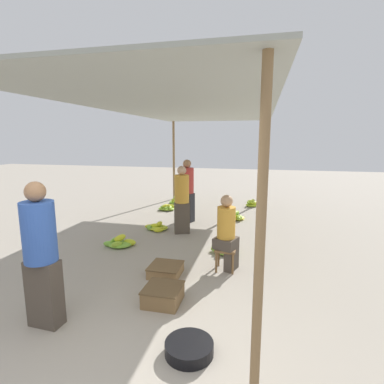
# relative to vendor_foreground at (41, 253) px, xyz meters

# --- Properties ---
(canopy_post_front_right) EXTENTS (0.08, 0.08, 2.79)m
(canopy_post_front_right) POSITION_rel_vendor_foreground_xyz_m (2.43, -0.50, 0.50)
(canopy_post_front_right) COLOR olive
(canopy_post_front_right) RESTS_ON ground
(canopy_post_back_left) EXTENTS (0.08, 0.08, 2.79)m
(canopy_post_back_left) POSITION_rel_vendor_foreground_xyz_m (-0.67, 7.58, 0.50)
(canopy_post_back_left) COLOR olive
(canopy_post_back_left) RESTS_ON ground
(canopy_post_back_right) EXTENTS (0.08, 0.08, 2.79)m
(canopy_post_back_right) POSITION_rel_vendor_foreground_xyz_m (2.43, 7.58, 0.50)
(canopy_post_back_right) COLOR olive
(canopy_post_back_right) RESTS_ON ground
(canopy_tarp) EXTENTS (3.51, 8.48, 0.04)m
(canopy_tarp) POSITION_rel_vendor_foreground_xyz_m (0.88, 3.54, 1.91)
(canopy_tarp) COLOR #9EA399
(canopy_tarp) RESTS_ON canopy_post_front_left
(vendor_foreground) EXTENTS (0.39, 0.39, 1.72)m
(vendor_foreground) POSITION_rel_vendor_foreground_xyz_m (0.00, 0.00, 0.00)
(vendor_foreground) COLOR #4C4238
(vendor_foreground) RESTS_ON ground
(stool) EXTENTS (0.34, 0.34, 0.39)m
(stool) POSITION_rel_vendor_foreground_xyz_m (1.89, 1.99, -0.58)
(stool) COLOR brown
(stool) RESTS_ON ground
(vendor_seated) EXTENTS (0.43, 0.43, 1.29)m
(vendor_seated) POSITION_rel_vendor_foreground_xyz_m (1.90, 1.99, -0.23)
(vendor_seated) COLOR #4C4238
(vendor_seated) RESTS_ON ground
(basin_black) EXTENTS (0.51, 0.51, 0.13)m
(basin_black) POSITION_rel_vendor_foreground_xyz_m (1.77, -0.10, -0.83)
(basin_black) COLOR black
(basin_black) RESTS_ON ground
(banana_pile_left_0) EXTENTS (0.65, 0.48, 0.24)m
(banana_pile_left_0) POSITION_rel_vendor_foreground_xyz_m (-0.36, 2.60, -0.82)
(banana_pile_left_0) COLOR #76B437
(banana_pile_left_0) RESTS_ON ground
(banana_pile_left_1) EXTENTS (0.59, 0.53, 0.19)m
(banana_pile_left_1) POSITION_rel_vendor_foreground_xyz_m (-0.02, 3.85, -0.83)
(banana_pile_left_1) COLOR yellow
(banana_pile_left_1) RESTS_ON ground
(banana_pile_left_2) EXTENTS (0.51, 0.44, 0.19)m
(banana_pile_left_2) POSITION_rel_vendor_foreground_xyz_m (-0.39, 5.85, -0.82)
(banana_pile_left_2) COLOR #8BBC33
(banana_pile_left_2) RESTS_ON ground
(banana_pile_left_3) EXTENTS (0.56, 0.48, 0.30)m
(banana_pile_left_3) POSITION_rel_vendor_foreground_xyz_m (-0.35, 6.81, -0.80)
(banana_pile_left_3) COLOR #ACC92D
(banana_pile_left_3) RESTS_ON ground
(banana_pile_right_0) EXTENTS (0.49, 0.53, 0.24)m
(banana_pile_right_0) POSITION_rel_vendor_foreground_xyz_m (1.79, 5.23, -0.81)
(banana_pile_right_0) COLOR #9DC330
(banana_pile_right_0) RESTS_ON ground
(banana_pile_right_1) EXTENTS (0.57, 0.50, 0.26)m
(banana_pile_right_1) POSITION_rel_vendor_foreground_xyz_m (1.77, 2.76, -0.81)
(banana_pile_right_1) COLOR #95C032
(banana_pile_right_1) RESTS_ON ground
(banana_pile_right_2) EXTENTS (0.43, 0.43, 0.24)m
(banana_pile_right_2) POSITION_rel_vendor_foreground_xyz_m (2.14, 6.96, -0.79)
(banana_pile_right_2) COLOR #9EC330
(banana_pile_right_2) RESTS_ON ground
(crate_near) EXTENTS (0.51, 0.51, 0.17)m
(crate_near) POSITION_rel_vendor_foreground_xyz_m (0.97, 1.58, -0.81)
(crate_near) COLOR olive
(crate_near) RESTS_ON ground
(crate_mid) EXTENTS (0.49, 0.49, 0.23)m
(crate_mid) POSITION_rel_vendor_foreground_xyz_m (1.19, 0.77, -0.78)
(crate_mid) COLOR brown
(crate_mid) RESTS_ON ground
(shopper_walking_mid) EXTENTS (0.46, 0.46, 1.65)m
(shopper_walking_mid) POSITION_rel_vendor_foreground_xyz_m (0.52, 4.78, -0.04)
(shopper_walking_mid) COLOR #2D2D33
(shopper_walking_mid) RESTS_ON ground
(shopper_walking_far) EXTENTS (0.43, 0.43, 1.58)m
(shopper_walking_far) POSITION_rel_vendor_foreground_xyz_m (0.65, 3.76, -0.07)
(shopper_walking_far) COLOR #4C4238
(shopper_walking_far) RESTS_ON ground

